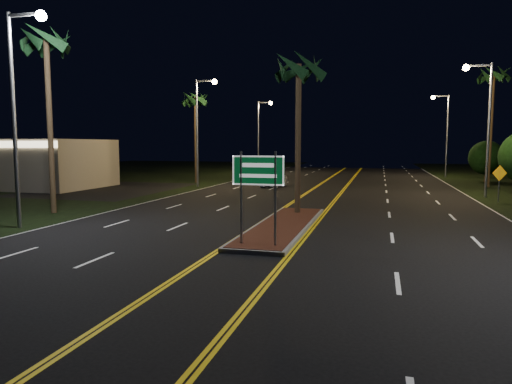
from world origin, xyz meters
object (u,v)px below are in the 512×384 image
(palm_median, at_px, (299,69))
(car_far, at_px, (270,172))
(shrub_far, at_px, (486,158))
(streetlight_left_mid, at_px, (201,120))
(palm_left_far, at_px, (195,100))
(streetlight_right_mid, at_px, (483,114))
(palm_left_near, at_px, (46,43))
(palm_right_far, at_px, (494,77))
(highway_sign, at_px, (258,179))
(streetlight_right_far, at_px, (444,126))
(car_near, at_px, (274,178))
(warning_sign, at_px, (499,179))
(streetlight_left_near, at_px, (20,94))
(commercial_building, at_px, (15,163))
(streetlight_left_far, at_px, (261,128))
(median_island, at_px, (283,226))

(palm_median, bearing_deg, car_far, 106.95)
(shrub_far, bearing_deg, streetlight_left_mid, -153.82)
(palm_left_far, relative_size, car_far, 1.63)
(streetlight_right_mid, height_order, car_far, streetlight_right_mid)
(palm_left_near, relative_size, palm_right_far, 0.95)
(palm_left_far, height_order, palm_right_far, palm_right_far)
(palm_right_far, xyz_separation_m, car_far, (-19.41, 2.19, -8.24))
(highway_sign, distance_m, palm_right_far, 30.81)
(streetlight_right_far, xyz_separation_m, palm_left_far, (-23.41, -14.00, 2.09))
(highway_sign, distance_m, car_near, 23.48)
(streetlight_right_far, height_order, warning_sign, streetlight_right_far)
(streetlight_right_far, relative_size, car_far, 1.66)
(highway_sign, relative_size, streetlight_left_near, 0.36)
(streetlight_right_far, bearing_deg, palm_left_far, -149.12)
(highway_sign, height_order, palm_left_near, palm_left_near)
(highway_sign, xyz_separation_m, car_far, (-6.61, 29.39, -1.50))
(highway_sign, distance_m, palm_left_far, 28.77)
(commercial_building, bearing_deg, streetlight_left_near, -46.10)
(highway_sign, xyz_separation_m, warning_sign, (11.12, 16.20, -0.92))
(highway_sign, distance_m, streetlight_right_far, 40.74)
(streetlight_left_far, relative_size, palm_right_far, 0.87)
(streetlight_left_mid, xyz_separation_m, streetlight_left_far, (0.00, 20.00, 0.00))
(streetlight_left_far, bearing_deg, streetlight_left_near, -90.00)
(median_island, xyz_separation_m, streetlight_right_far, (10.61, 35.00, 5.57))
(streetlight_left_mid, bearing_deg, streetlight_right_far, 40.30)
(streetlight_left_mid, distance_m, car_far, 10.28)
(streetlight_left_far, xyz_separation_m, palm_left_near, (-1.89, -36.00, 3.02))
(palm_left_near, bearing_deg, car_far, 76.31)
(palm_median, bearing_deg, streetlight_right_mid, 47.30)
(highway_sign, relative_size, palm_right_far, 0.31)
(palm_left_near, xyz_separation_m, car_far, (5.89, 24.19, -7.78))
(streetlight_left_mid, relative_size, palm_median, 1.08)
(median_island, xyz_separation_m, palm_right_far, (12.80, 23.00, 9.06))
(palm_median, relative_size, palm_right_far, 0.81)
(palm_median, bearing_deg, commercial_building, 159.95)
(commercial_building, height_order, palm_right_far, palm_right_far)
(streetlight_left_far, xyz_separation_m, streetlight_right_far, (21.23, -2.00, 0.00))
(car_near, distance_m, warning_sign, 17.24)
(streetlight_left_far, distance_m, palm_median, 35.18)
(streetlight_left_near, height_order, streetlight_right_mid, same)
(commercial_building, bearing_deg, streetlight_right_far, 31.01)
(streetlight_left_far, height_order, streetlight_right_far, same)
(palm_left_far, bearing_deg, streetlight_right_mid, -14.37)
(streetlight_left_near, bearing_deg, streetlight_right_far, 60.81)
(streetlight_left_far, relative_size, streetlight_right_far, 1.00)
(car_near, bearing_deg, shrub_far, 35.67)
(car_near, bearing_deg, commercial_building, -158.20)
(palm_left_near, relative_size, car_near, 2.19)
(streetlight_left_mid, bearing_deg, palm_right_far, 14.37)
(shrub_far, height_order, car_far, shrub_far)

